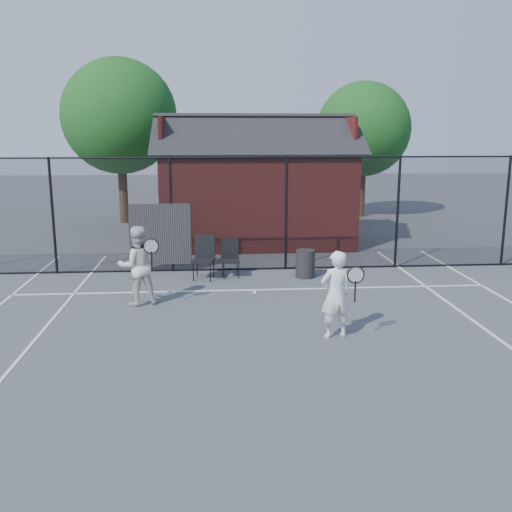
{
  "coord_description": "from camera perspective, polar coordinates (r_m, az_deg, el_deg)",
  "views": [
    {
      "loc": [
        -0.94,
        -9.77,
        3.61
      ],
      "look_at": [
        -0.05,
        1.69,
        1.1
      ],
      "focal_mm": 40.0,
      "sensor_mm": 36.0,
      "label": 1
    }
  ],
  "objects": [
    {
      "name": "court_lines",
      "position": [
        9.23,
        1.79,
        -10.67
      ],
      "size": [
        11.02,
        18.0,
        0.01
      ],
      "color": "silver",
      "rests_on": "ground"
    },
    {
      "name": "chair_right",
      "position": [
        14.38,
        -2.57,
        -0.32
      ],
      "size": [
        0.48,
        0.5,
        0.93
      ],
      "primitive_type": "cube",
      "rotation": [
        0.0,
        0.0,
        0.07
      ],
      "color": "black",
      "rests_on": "ground"
    },
    {
      "name": "waste_bin",
      "position": [
        14.44,
        4.95,
        -0.77
      ],
      "size": [
        0.52,
        0.52,
        0.71
      ],
      "primitive_type": "cylinder",
      "rotation": [
        0.0,
        0.0,
        0.09
      ],
      "color": "black",
      "rests_on": "ground"
    },
    {
      "name": "player_front",
      "position": [
        10.21,
        7.99,
        -3.81
      ],
      "size": [
        0.74,
        0.58,
        1.58
      ],
      "color": "white",
      "rests_on": "ground"
    },
    {
      "name": "player_back",
      "position": [
        12.28,
        -11.78,
        -0.95
      ],
      "size": [
        1.0,
        0.87,
        1.69
      ],
      "color": "silver",
      "rests_on": "ground"
    },
    {
      "name": "fence",
      "position": [
        14.94,
        -1.95,
        3.99
      ],
      "size": [
        22.04,
        3.0,
        3.0
      ],
      "color": "black",
      "rests_on": "ground"
    },
    {
      "name": "chair_left",
      "position": [
        14.21,
        -5.28,
        -0.24
      ],
      "size": [
        0.61,
        0.62,
        1.07
      ],
      "primitive_type": "cube",
      "rotation": [
        0.0,
        0.0,
        -0.2
      ],
      "color": "black",
      "rests_on": "ground"
    },
    {
      "name": "clubhouse",
      "position": [
        18.93,
        -0.04,
        6.25
      ],
      "size": [
        6.5,
        4.36,
        4.19
      ],
      "color": "maroon",
      "rests_on": "ground"
    },
    {
      "name": "ground",
      "position": [
        10.46,
        1.01,
        -7.88
      ],
      "size": [
        80.0,
        80.0,
        0.0
      ],
      "primitive_type": "plane",
      "color": "#444A4D",
      "rests_on": "ground"
    },
    {
      "name": "tree_right",
      "position": [
        25.11,
        10.69,
        12.34
      ],
      "size": [
        3.97,
        3.97,
        5.7
      ],
      "color": "#342415",
      "rests_on": "ground"
    },
    {
      "name": "tree_left",
      "position": [
        23.55,
        -13.49,
        13.4
      ],
      "size": [
        4.48,
        4.48,
        6.44
      ],
      "color": "#342415",
      "rests_on": "ground"
    }
  ]
}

